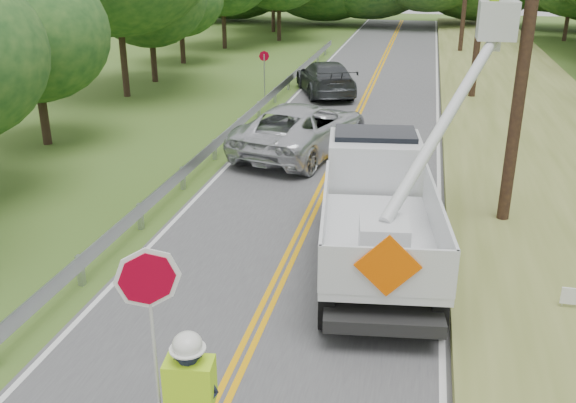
# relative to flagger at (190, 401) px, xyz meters

# --- Properties ---
(road) EXTENTS (7.20, 96.00, 0.03)m
(road) POSITION_rel_flagger_xyz_m (-0.09, 14.46, -1.20)
(road) COLOR #474649
(road) RESTS_ON ground
(guardrail) EXTENTS (0.18, 48.00, 0.77)m
(guardrail) POSITION_rel_flagger_xyz_m (-4.11, 15.36, -0.66)
(guardrail) COLOR #A4A7AD
(guardrail) RESTS_ON ground
(tall_grass_verge) EXTENTS (7.00, 96.00, 0.30)m
(tall_grass_verge) POSITION_rel_flagger_xyz_m (7.01, 14.46, -1.06)
(tall_grass_verge) COLOR #5E682B
(tall_grass_verge) RESTS_ON ground
(flagger) EXTENTS (1.22, 0.58, 3.37)m
(flagger) POSITION_rel_flagger_xyz_m (0.00, 0.00, 0.00)
(flagger) COLOR #191E33
(flagger) RESTS_ON road
(bucket_truck) EXTENTS (4.32, 7.21, 6.81)m
(bucket_truck) POSITION_rel_flagger_xyz_m (1.96, 7.77, 0.35)
(bucket_truck) COLOR black
(bucket_truck) RESTS_ON road
(suv_silver) EXTENTS (4.46, 6.90, 1.77)m
(suv_silver) POSITION_rel_flagger_xyz_m (-1.41, 14.85, -0.31)
(suv_silver) COLOR silver
(suv_silver) RESTS_ON road
(suv_darkgrey) EXTENTS (4.09, 6.04, 1.62)m
(suv_darkgrey) POSITION_rel_flagger_xyz_m (-2.15, 24.76, -0.38)
(suv_darkgrey) COLOR #373B3E
(suv_darkgrey) RESTS_ON road
(stop_sign_permanent) EXTENTS (0.48, 0.17, 2.31)m
(stop_sign_permanent) POSITION_rel_flagger_xyz_m (-4.85, 23.03, 0.30)
(stop_sign_permanent) COLOR #A4A7AD
(stop_sign_permanent) RESTS_ON ground
(yard_sign) EXTENTS (0.49, 0.03, 0.72)m
(yard_sign) POSITION_rel_flagger_xyz_m (5.80, 5.17, -0.70)
(yard_sign) COLOR white
(yard_sign) RESTS_ON ground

